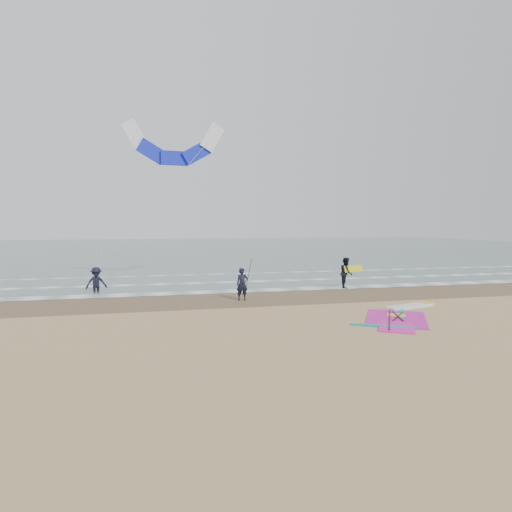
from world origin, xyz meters
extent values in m
plane|color=tan|center=(0.00, 0.00, 0.00)|extent=(120.00, 120.00, 0.00)
cube|color=#47605E|center=(0.00, 48.00, 0.01)|extent=(120.00, 80.00, 0.02)
cube|color=brown|center=(0.00, 6.00, 0.00)|extent=(120.00, 5.00, 0.01)
cube|color=white|center=(0.00, 8.20, 0.03)|extent=(120.00, 1.20, 0.02)
cube|color=white|center=(0.00, 12.00, 0.03)|extent=(120.00, 0.70, 0.02)
cube|color=white|center=(0.00, 16.50, 0.03)|extent=(120.00, 0.50, 0.01)
cube|color=white|center=(4.44, 1.79, 0.06)|extent=(2.62, 1.39, 0.12)
cube|color=yellow|center=(5.56, 2.14, 0.07)|extent=(0.62, 0.72, 0.13)
cube|color=#DA1BA2|center=(2.61, -0.25, 0.02)|extent=(3.57, 3.94, 0.04)
cube|color=#DA1BA2|center=(1.84, -1.57, 0.02)|extent=(1.98, 2.20, 0.05)
cube|color=#0C8C99|center=(3.62, 1.07, 0.03)|extent=(1.82, 2.93, 0.05)
cube|color=#0C8C99|center=(1.43, -1.37, 0.03)|extent=(2.14, 1.37, 0.05)
cube|color=yellow|center=(2.91, 0.26, 0.03)|extent=(0.92, 0.89, 0.05)
cylinder|color=black|center=(2.20, -0.45, 0.05)|extent=(1.89, 3.21, 0.06)
cylinder|color=black|center=(2.81, -0.05, 0.07)|extent=(1.26, 1.39, 0.04)
cylinder|color=black|center=(2.81, -0.05, 0.07)|extent=(0.61, 1.76, 0.04)
imported|color=black|center=(-2.46, 5.38, 0.80)|extent=(0.60, 0.41, 1.59)
imported|color=black|center=(4.23, 8.00, 0.90)|extent=(0.96, 1.06, 1.79)
imported|color=black|center=(-9.68, 9.62, 0.87)|extent=(1.26, 0.93, 1.74)
cylinder|color=black|center=(-2.16, 5.38, 1.17)|extent=(0.17, 0.86, 1.82)
cube|color=yellow|center=(4.63, 7.90, 1.14)|extent=(1.30, 0.51, 0.39)
cube|color=white|center=(-7.61, 13.31, 9.26)|extent=(1.65, 0.31, 1.94)
cube|color=#1323D1|center=(-6.59, 13.31, 8.23)|extent=(1.94, 0.35, 1.65)
cube|color=#1323D1|center=(-5.19, 13.31, 7.86)|extent=(1.71, 0.32, 0.91)
cube|color=#1323D1|center=(-3.79, 13.31, 8.23)|extent=(1.94, 0.35, 1.65)
cube|color=white|center=(-2.77, 13.31, 9.26)|extent=(1.65, 0.31, 1.94)
cylinder|color=beige|center=(-8.65, 11.47, 5.21)|extent=(2.09, 3.71, 8.10)
cylinder|color=beige|center=(-6.23, 11.47, 5.21)|extent=(6.93, 3.71, 8.11)
camera|label=1|loc=(-6.92, -16.29, 3.85)|focal=32.00mm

